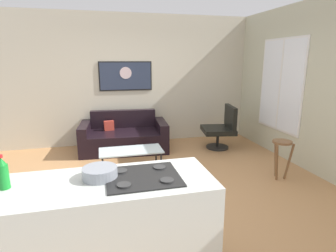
% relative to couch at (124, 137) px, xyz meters
% --- Properties ---
extents(ground, '(6.40, 6.40, 0.04)m').
position_rel_couch_xyz_m(ground, '(0.33, -1.88, -0.29)').
color(ground, tan).
extents(back_wall, '(6.40, 0.05, 2.80)m').
position_rel_couch_xyz_m(back_wall, '(0.33, 0.54, 1.13)').
color(back_wall, beige).
rests_on(back_wall, ground).
extents(right_wall, '(0.05, 6.40, 2.80)m').
position_rel_couch_xyz_m(right_wall, '(2.95, -1.58, 1.13)').
color(right_wall, beige).
rests_on(right_wall, ground).
extents(couch, '(1.81, 1.05, 0.78)m').
position_rel_couch_xyz_m(couch, '(0.00, 0.00, 0.00)').
color(couch, black).
rests_on(couch, ground).
extents(coffee_table, '(1.04, 0.50, 0.38)m').
position_rel_couch_xyz_m(coffee_table, '(0.01, -1.20, 0.09)').
color(coffee_table, silver).
rests_on(coffee_table, ground).
extents(armchair, '(0.75, 0.77, 0.91)m').
position_rel_couch_xyz_m(armchair, '(2.02, -0.40, 0.18)').
color(armchair, black).
rests_on(armchair, ground).
extents(bar_stool, '(0.34, 0.33, 0.62)m').
position_rel_couch_xyz_m(bar_stool, '(2.26, -2.05, 0.21)').
color(bar_stool, brown).
rests_on(bar_stool, ground).
extents(kitchen_counter, '(1.80, 0.71, 0.92)m').
position_rel_couch_xyz_m(kitchen_counter, '(-0.46, -3.46, 0.18)').
color(kitchen_counter, silver).
rests_on(kitchen_counter, ground).
extents(soda_bottle, '(0.08, 0.08, 0.27)m').
position_rel_couch_xyz_m(soda_bottle, '(-1.18, -3.40, 0.75)').
color(soda_bottle, '#17882A').
rests_on(soda_bottle, kitchen_counter).
extents(mixing_bowl, '(0.29, 0.29, 0.09)m').
position_rel_couch_xyz_m(mixing_bowl, '(-0.48, -3.39, 0.68)').
color(mixing_bowl, '#8C929D').
rests_on(mixing_bowl, kitchen_counter).
extents(wall_painting, '(1.14, 0.03, 0.62)m').
position_rel_couch_xyz_m(wall_painting, '(0.13, 0.50, 1.23)').
color(wall_painting, black).
extents(window, '(0.03, 1.26, 1.74)m').
position_rel_couch_xyz_m(window, '(2.91, -0.98, 1.10)').
color(window, silver).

